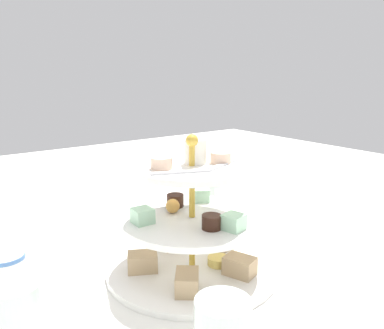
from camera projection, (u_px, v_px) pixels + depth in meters
The scene contains 6 objects.
ground_plane at pixel (192, 270), 0.67m from camera, with size 2.40×2.40×0.00m, color silver.
tiered_serving_stand at pixel (192, 231), 0.66m from camera, with size 0.29×0.29×0.23m.
water_glass_tall_right at pixel (213, 186), 0.93m from camera, with size 0.07×0.07×0.13m, color silver.
water_glass_short_left at pixel (17, 313), 0.49m from camera, with size 0.06×0.06×0.08m, color silver.
teacup_with_saucer at pixel (7, 270), 0.62m from camera, with size 0.09×0.09×0.05m.
butter_knife_right at pixel (71, 225), 0.87m from camera, with size 0.17×0.01×0.00m, color silver.
Camera 1 is at (-0.37, -0.49, 0.33)m, focal length 37.03 mm.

